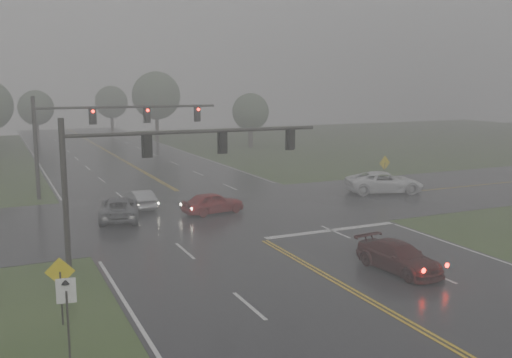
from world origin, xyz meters
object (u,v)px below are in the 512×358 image
sedan_maroon (398,271)px  sedan_red (213,213)px  sedan_silver (140,208)px  pickup_white (384,193)px  car_grey (120,219)px  signal_gantry_near (151,159)px  signal_gantry_far (96,125)px

sedan_maroon → sedan_red: 14.96m
sedan_maroon → sedan_silver: bearing=106.6°
sedan_maroon → pickup_white: size_ratio=0.75×
sedan_maroon → car_grey: 18.08m
signal_gantry_near → signal_gantry_far: signal_gantry_far is taller
sedan_maroon → sedan_red: size_ratio=1.09×
pickup_white → signal_gantry_far: bearing=84.9°
signal_gantry_near → sedan_red: bearing=52.7°
sedan_maroon → pickup_white: (11.14, 15.65, 0.00)m
sedan_red → signal_gantry_near: size_ratio=0.32×
sedan_silver → signal_gantry_near: 12.59m
sedan_silver → car_grey: (-1.91, -2.62, 0.00)m
pickup_white → signal_gantry_far: (-20.35, 8.66, 5.33)m
sedan_silver → car_grey: car_grey is taller
sedan_red → pickup_white: (14.66, 1.11, 0.00)m
sedan_red → signal_gantry_far: (-5.69, 9.77, 5.33)m
sedan_maroon → pickup_white: 19.21m
sedan_red → signal_gantry_near: 11.09m
car_grey → sedan_red: bearing=-175.1°
sedan_red → car_grey: sedan_red is taller
sedan_silver → sedan_red: bearing=135.5°
sedan_silver → sedan_maroon: bearing=109.3°
sedan_silver → signal_gantry_near: bearing=76.6°
car_grey → pickup_white: 20.57m
sedan_red → car_grey: bearing=72.9°
sedan_maroon → pickup_white: bearing=48.5°
sedan_maroon → signal_gantry_far: 26.54m
sedan_silver → pickup_white: (18.66, -2.39, 0.00)m
sedan_silver → car_grey: size_ratio=0.76×
car_grey → signal_gantry_far: signal_gantry_far is taller
sedan_silver → pickup_white: size_ratio=0.64×
sedan_red → car_grey: (-5.91, 0.88, 0.00)m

